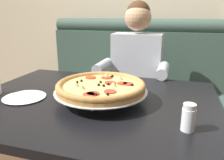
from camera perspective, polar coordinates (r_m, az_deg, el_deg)
name	(u,v)px	position (r m, az deg, el deg)	size (l,w,h in m)	color
booth_bench	(129,97)	(2.14, 4.43, -4.45)	(1.71, 0.78, 1.13)	#384C42
dining_table	(92,113)	(1.20, -5.25, -8.50)	(1.30, 0.97, 0.74)	black
diner_main	(134,74)	(1.78, 5.80, 1.66)	(0.54, 0.64, 1.27)	#2D3342
pizza	(101,87)	(1.11, -2.89, -1.74)	(0.47, 0.47, 0.11)	silver
shaker_parmesan	(188,119)	(0.89, 19.20, -9.62)	(0.05, 0.05, 0.11)	white
plate_near_left	(24,96)	(1.26, -21.77, -3.89)	(0.22, 0.22, 0.02)	white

